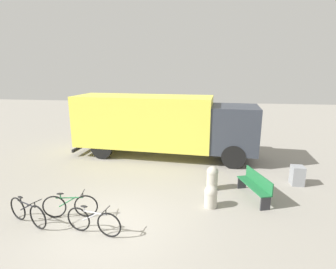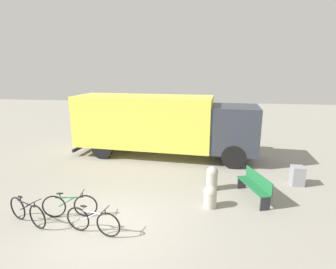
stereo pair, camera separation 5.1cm
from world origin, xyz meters
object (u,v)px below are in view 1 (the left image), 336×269
(bicycle_far, at_px, (93,221))
(bollard_far_bench, at_px, (212,177))
(bicycle_middle, at_px, (70,206))
(bollard_near_bench, at_px, (211,196))
(delivery_truck, at_px, (161,123))
(park_bench, at_px, (255,185))
(bicycle_near, at_px, (27,212))
(utility_box, at_px, (297,175))

(bicycle_far, relative_size, bollard_far_bench, 1.83)
(bicycle_middle, relative_size, bollard_near_bench, 2.21)
(bicycle_middle, distance_m, bollard_near_bench, 4.43)
(delivery_truck, height_order, bicycle_middle, delivery_truck)
(park_bench, bearing_deg, bicycle_near, 91.61)
(bicycle_middle, relative_size, bicycle_far, 1.00)
(bicycle_near, distance_m, utility_box, 9.56)
(delivery_truck, height_order, park_bench, delivery_truck)
(park_bench, relative_size, bollard_near_bench, 2.37)
(bicycle_middle, height_order, bicycle_far, same)
(park_bench, bearing_deg, bollard_near_bench, 99.04)
(bicycle_far, height_order, utility_box, bicycle_far)
(bicycle_middle, relative_size, utility_box, 2.18)
(bicycle_far, height_order, bollard_far_bench, bollard_far_bench)
(bollard_near_bench, xyz_separation_m, bollard_far_bench, (0.08, 1.35, 0.09))
(bicycle_near, bearing_deg, bollard_far_bench, 51.70)
(delivery_truck, xyz_separation_m, bicycle_far, (-0.77, -6.92, -1.38))
(delivery_truck, relative_size, bollard_far_bench, 10.35)
(bollard_far_bench, bearing_deg, bicycle_middle, -149.40)
(bicycle_far, relative_size, bollard_near_bench, 2.22)
(bicycle_near, xyz_separation_m, utility_box, (8.71, 3.94, -0.00))
(bollard_near_bench, xyz_separation_m, utility_box, (3.40, 2.21, -0.01))
(bollard_far_bench, relative_size, utility_box, 1.20)
(park_bench, height_order, utility_box, park_bench)
(bollard_near_bench, bearing_deg, park_bench, 27.78)
(delivery_truck, height_order, bollard_far_bench, delivery_truck)
(bicycle_middle, xyz_separation_m, bicycle_far, (1.05, -0.71, 0.00))
(park_bench, relative_size, bicycle_far, 1.07)
(delivery_truck, height_order, bollard_near_bench, delivery_truck)
(bicycle_far, xyz_separation_m, utility_box, (6.61, 4.14, -0.00))
(bicycle_far, xyz_separation_m, bollard_near_bench, (3.21, 1.92, 0.01))
(park_bench, height_order, bollard_near_bench, park_bench)
(bicycle_near, xyz_separation_m, bollard_near_bench, (5.31, 1.73, 0.01))
(bollard_near_bench, distance_m, utility_box, 4.06)
(delivery_truck, distance_m, bollard_near_bench, 5.73)
(bicycle_far, bearing_deg, bollard_far_bench, 54.14)
(bicycle_near, distance_m, bicycle_far, 2.10)
(bollard_near_bench, relative_size, bollard_far_bench, 0.83)
(delivery_truck, distance_m, park_bench, 5.92)
(bollard_near_bench, bearing_deg, utility_box, 33.06)
(bicycle_far, bearing_deg, utility_box, 41.35)
(delivery_truck, xyz_separation_m, park_bench, (4.00, -4.18, -1.26))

